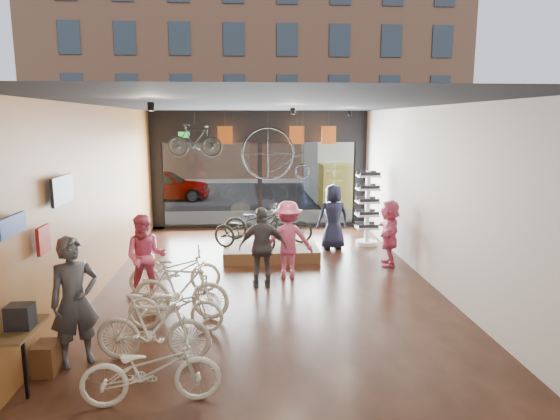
{
  "coord_description": "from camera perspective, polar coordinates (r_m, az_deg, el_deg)",
  "views": [
    {
      "loc": [
        -0.49,
        -10.29,
        3.48
      ],
      "look_at": [
        0.34,
        1.4,
        1.38
      ],
      "focal_mm": 32.0,
      "sensor_mm": 36.0,
      "label": 1
    }
  ],
  "objects": [
    {
      "name": "ground_plane",
      "position": [
        10.88,
        -1.28,
        -8.62
      ],
      "size": [
        7.0,
        12.0,
        0.04
      ],
      "primitive_type": "cube",
      "color": "black",
      "rests_on": "ground"
    },
    {
      "name": "ceiling",
      "position": [
        10.31,
        -1.37,
        12.03
      ],
      "size": [
        7.0,
        12.0,
        0.04
      ],
      "primitive_type": "cube",
      "color": "black",
      "rests_on": "ground"
    },
    {
      "name": "wall_left",
      "position": [
        10.85,
        -20.25,
        1.13
      ],
      "size": [
        0.04,
        12.0,
        3.8
      ],
      "primitive_type": "cube",
      "color": "#B26332",
      "rests_on": "ground"
    },
    {
      "name": "wall_right",
      "position": [
        11.16,
        17.05,
        1.55
      ],
      "size": [
        0.04,
        12.0,
        3.8
      ],
      "primitive_type": "cube",
      "color": "beige",
      "rests_on": "ground"
    },
    {
      "name": "wall_back",
      "position": [
        4.58,
        2.35,
        -10.04
      ],
      "size": [
        7.0,
        0.04,
        3.8
      ],
      "primitive_type": "cube",
      "color": "beige",
      "rests_on": "ground"
    },
    {
      "name": "storefront",
      "position": [
        16.38,
        -2.34,
        4.59
      ],
      "size": [
        7.0,
        0.26,
        3.8
      ],
      "primitive_type": null,
      "color": "black",
      "rests_on": "ground"
    },
    {
      "name": "exit_sign",
      "position": [
        16.29,
        -10.92,
        8.45
      ],
      "size": [
        0.35,
        0.06,
        0.18
      ],
      "primitive_type": "cube",
      "color": "#198C26",
      "rests_on": "storefront"
    },
    {
      "name": "street_road",
      "position": [
        25.54,
        -2.93,
        2.27
      ],
      "size": [
        30.0,
        18.0,
        0.02
      ],
      "primitive_type": "cube",
      "color": "black",
      "rests_on": "ground"
    },
    {
      "name": "sidewalk_near",
      "position": [
        17.83,
        -2.41,
        -0.93
      ],
      "size": [
        30.0,
        2.4,
        0.12
      ],
      "primitive_type": "cube",
      "color": "slate",
      "rests_on": "ground"
    },
    {
      "name": "sidewalk_far",
      "position": [
        29.5,
        -3.09,
        3.47
      ],
      "size": [
        30.0,
        2.0,
        0.12
      ],
      "primitive_type": "cube",
      "color": "slate",
      "rests_on": "ground"
    },
    {
      "name": "opposite_building",
      "position": [
        31.99,
        -3.29,
        16.44
      ],
      "size": [
        26.0,
        5.0,
        14.0
      ],
      "primitive_type": "cube",
      "color": "brown",
      "rests_on": "ground"
    },
    {
      "name": "street_car",
      "position": [
        22.75,
        -13.1,
        2.83
      ],
      "size": [
        4.05,
        1.63,
        1.38
      ],
      "primitive_type": "imported",
      "rotation": [
        0.0,
        0.0,
        1.57
      ],
      "color": "gray",
      "rests_on": "street_road"
    },
    {
      "name": "box_truck",
      "position": [
        21.78,
        6.69,
        4.36
      ],
      "size": [
        2.22,
        6.67,
        2.63
      ],
      "primitive_type": null,
      "color": "silver",
      "rests_on": "street_road"
    },
    {
      "name": "floor_bike_0",
      "position": [
        6.66,
        -14.5,
        -17.24
      ],
      "size": [
        1.76,
        0.75,
        0.9
      ],
      "primitive_type": "imported",
      "rotation": [
        0.0,
        0.0,
        1.66
      ],
      "color": "beige",
      "rests_on": "ground_plane"
    },
    {
      "name": "floor_bike_1",
      "position": [
        7.7,
        -14.29,
        -12.89
      ],
      "size": [
        1.74,
        0.67,
        1.02
      ],
      "primitive_type": "imported",
      "rotation": [
        0.0,
        0.0,
        1.45
      ],
      "color": "beige",
      "rests_on": "ground_plane"
    },
    {
      "name": "floor_bike_2",
      "position": [
        8.67,
        -11.9,
        -10.66
      ],
      "size": [
        1.73,
        0.88,
        0.87
      ],
      "primitive_type": "imported",
      "rotation": [
        0.0,
        0.0,
        1.38
      ],
      "color": "beige",
      "rests_on": "ground_plane"
    },
    {
      "name": "floor_bike_3",
      "position": [
        9.16,
        -11.29,
        -8.85
      ],
      "size": [
        1.83,
        0.86,
        1.06
      ],
      "primitive_type": "imported",
      "rotation": [
        0.0,
        0.0,
        1.36
      ],
      "color": "beige",
      "rests_on": "ground_plane"
    },
    {
      "name": "floor_bike_4",
      "position": [
        10.41,
        -11.88,
        -6.85
      ],
      "size": [
        1.89,
        0.88,
        0.96
      ],
      "primitive_type": "imported",
      "rotation": [
        0.0,
        0.0,
        1.71
      ],
      "color": "beige",
      "rests_on": "ground_plane"
    },
    {
      "name": "display_platform",
      "position": [
        13.08,
        -1.11,
        -4.61
      ],
      "size": [
        2.4,
        1.8,
        0.3
      ],
      "primitive_type": "cube",
      "color": "brown",
      "rests_on": "ground_plane"
    },
    {
      "name": "display_bike_left",
      "position": [
        12.44,
        -4.09,
        -2.5
      ],
      "size": [
        1.83,
        1.43,
        0.93
      ],
      "primitive_type": "imported",
      "rotation": [
        0.0,
        0.0,
        1.03
      ],
      "color": "black",
      "rests_on": "display_platform"
    },
    {
      "name": "display_bike_mid",
      "position": [
        13.03,
        0.44,
        -1.91
      ],
      "size": [
        1.55,
        0.51,
        0.92
      ],
      "primitive_type": "imported",
      "rotation": [
        0.0,
        0.0,
        1.63
      ],
      "color": "black",
      "rests_on": "display_platform"
    },
    {
      "name": "display_bike_right",
      "position": [
        13.5,
        -2.58,
        -1.41
      ],
      "size": [
        1.89,
        0.87,
        0.96
      ],
      "primitive_type": "imported",
      "rotation": [
        0.0,
        0.0,
        1.44
      ],
      "color": "black",
      "rests_on": "display_platform"
    },
    {
      "name": "customer_0",
      "position": [
        7.8,
        -22.41,
        -9.62
      ],
      "size": [
        0.82,
        0.76,
        1.89
      ],
      "primitive_type": "imported",
      "rotation": [
        0.0,
        0.0,
        0.58
      ],
      "color": "#3F3F44",
      "rests_on": "ground_plane"
    },
    {
      "name": "customer_1",
      "position": [
        10.19,
        -15.09,
        -5.21
      ],
      "size": [
        0.84,
        0.66,
        1.69
      ],
      "primitive_type": "imported",
      "rotation": [
        0.0,
        0.0,
        0.02
      ],
      "color": "#CC4C72",
      "rests_on": "ground_plane"
    },
    {
      "name": "customer_2",
      "position": [
        10.53,
        -2.0,
        -4.28
      ],
      "size": [
        1.02,
        0.46,
        1.72
      ],
      "primitive_type": "imported",
      "rotation": [
        0.0,
        0.0,
        3.18
      ],
      "color": "#3F3F44",
      "rests_on": "ground_plane"
    },
    {
      "name": "customer_3",
      "position": [
        11.09,
        0.9,
        -3.46
      ],
      "size": [
        1.13,
        0.66,
        1.75
      ],
      "primitive_type": "imported",
      "rotation": [
        0.0,
        0.0,
        3.13
      ],
      "color": "#CC4C72",
      "rests_on": "ground_plane"
    },
    {
      "name": "customer_4",
      "position": [
        13.69,
        6.07,
        -0.8
      ],
      "size": [
        0.95,
        0.7,
        1.79
      ],
      "primitive_type": "imported",
      "rotation": [
        0.0,
        0.0,
        3.3
      ],
      "color": "#161C33",
      "rests_on": "ground_plane"
    },
    {
      "name": "customer_5",
      "position": [
        12.41,
        12.38,
        -2.55
      ],
      "size": [
        0.81,
        1.56,
        1.61
      ],
      "primitive_type": "imported",
      "rotation": [
        0.0,
        0.0,
        4.48
      ],
      "color": "#CC4C72",
      "rests_on": "ground_plane"
    },
    {
      "name": "sunglasses_rack",
      "position": [
        14.26,
        9.95,
        0.21
      ],
      "size": [
        0.76,
        0.69,
        2.12
      ],
      "primitive_type": null,
      "rotation": [
        0.0,
        0.0,
        0.33
      ],
      "color": "white",
      "rests_on": "ground_plane"
    },
    {
      "name": "wall_merch",
      "position": [
        7.7,
        -26.16,
        -7.38
      ],
      "size": [
        0.4,
        2.4,
        2.6
      ],
      "primitive_type": null,
      "color": "navy",
      "rests_on": "wall_left"
    },
    {
      "name": "penny_farthing",
      "position": [
        14.58,
        -0.12,
        6.28
      ],
      "size": [
        1.91,
        0.06,
        1.53
      ],
      "primitive_type": null,
      "color": "black",
      "rests_on": "ceiling"
    },
    {
      "name": "hung_bike",
      "position": [
        14.57,
        -9.72,
        7.81
      ],
      "size": [
        1.62,
        0.62,
        0.95
      ],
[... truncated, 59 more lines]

